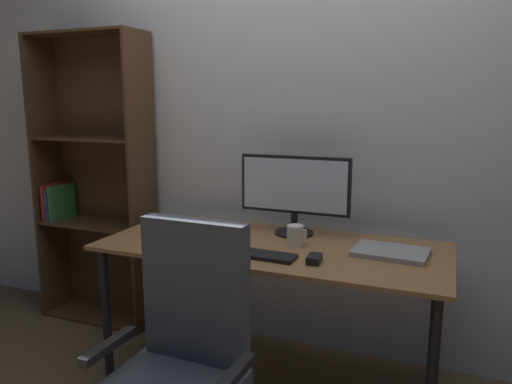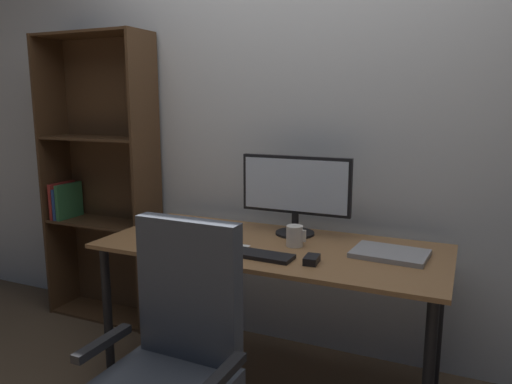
# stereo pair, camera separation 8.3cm
# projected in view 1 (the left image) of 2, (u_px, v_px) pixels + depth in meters

# --- Properties ---
(back_wall) EXTENTS (6.40, 0.10, 2.60)m
(back_wall) POSITION_uv_depth(u_px,v_px,m) (305.00, 122.00, 2.70)
(back_wall) COLOR silver
(back_wall) RESTS_ON ground
(desk) EXTENTS (1.64, 0.72, 0.74)m
(desk) POSITION_uv_depth(u_px,v_px,m) (272.00, 261.00, 2.33)
(desk) COLOR olive
(desk) RESTS_ON ground
(monitor) EXTENTS (0.57, 0.20, 0.40)m
(monitor) POSITION_uv_depth(u_px,v_px,m) (295.00, 189.00, 2.46)
(monitor) COLOR black
(monitor) RESTS_ON desk
(keyboard) EXTENTS (0.29, 0.12, 0.02)m
(keyboard) POSITION_uv_depth(u_px,v_px,m) (263.00, 255.00, 2.13)
(keyboard) COLOR black
(keyboard) RESTS_ON desk
(mouse) EXTENTS (0.06, 0.10, 0.03)m
(mouse) POSITION_uv_depth(u_px,v_px,m) (314.00, 259.00, 2.05)
(mouse) COLOR black
(mouse) RESTS_ON desk
(coffee_mug) EXTENTS (0.09, 0.08, 0.10)m
(coffee_mug) POSITION_uv_depth(u_px,v_px,m) (295.00, 236.00, 2.29)
(coffee_mug) COLOR white
(coffee_mug) RESTS_ON desk
(laptop) EXTENTS (0.34, 0.25, 0.02)m
(laptop) POSITION_uv_depth(u_px,v_px,m) (391.00, 252.00, 2.16)
(laptop) COLOR #99999E
(laptop) RESTS_ON desk
(paper_sheet) EXTENTS (0.21, 0.30, 0.00)m
(paper_sheet) POSITION_uv_depth(u_px,v_px,m) (218.00, 252.00, 2.20)
(paper_sheet) COLOR white
(paper_sheet) RESTS_ON desk
(office_chair) EXTENTS (0.54, 0.54, 1.01)m
(office_chair) POSITION_uv_depth(u_px,v_px,m) (178.00, 384.00, 1.66)
(office_chair) COLOR #232326
(office_chair) RESTS_ON ground
(bookshelf) EXTENTS (0.76, 0.28, 1.82)m
(bookshelf) POSITION_uv_depth(u_px,v_px,m) (96.00, 182.00, 3.11)
(bookshelf) COLOR #4C331E
(bookshelf) RESTS_ON ground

